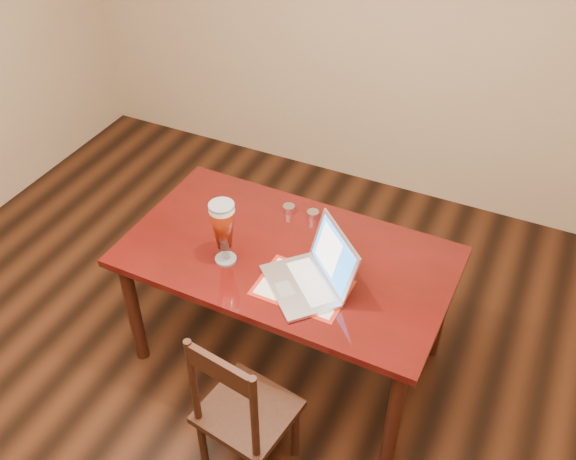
% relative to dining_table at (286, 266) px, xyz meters
% --- Properties ---
extents(room_shell, '(4.51, 5.01, 2.71)m').
position_rel_dining_table_xyz_m(room_shell, '(-0.09, -0.78, 1.12)').
color(room_shell, tan).
rests_on(room_shell, ground).
extents(dining_table, '(1.54, 0.89, 1.04)m').
position_rel_dining_table_xyz_m(dining_table, '(0.00, 0.00, 0.00)').
color(dining_table, '#4A0A09').
rests_on(dining_table, ground).
extents(dining_chair, '(0.42, 0.41, 0.87)m').
position_rel_dining_table_xyz_m(dining_chair, '(0.12, -0.66, -0.24)').
color(dining_chair, black).
rests_on(dining_chair, ground).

